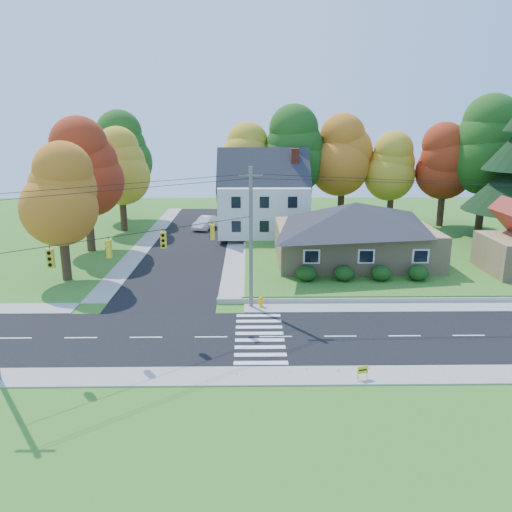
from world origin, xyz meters
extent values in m
plane|color=#3D7923|center=(0.00, 0.00, 0.00)|extent=(120.00, 120.00, 0.00)
cube|color=black|center=(0.00, 0.00, 0.01)|extent=(90.00, 8.00, 0.02)
cube|color=black|center=(-8.00, 26.00, 0.01)|extent=(8.00, 44.00, 0.02)
cube|color=#9C9A90|center=(0.00, 5.00, 0.04)|extent=(90.00, 2.00, 0.08)
cube|color=#9C9A90|center=(0.00, -5.00, 0.04)|extent=(90.00, 2.00, 0.08)
cube|color=#3D7923|center=(13.00, 21.00, 0.25)|extent=(30.00, 30.00, 0.50)
cube|color=tan|center=(8.00, 16.00, 2.10)|extent=(14.00, 10.00, 3.20)
pyramid|color=#26262B|center=(8.00, 16.00, 4.80)|extent=(14.60, 10.60, 2.20)
cube|color=silver|center=(0.00, 28.00, 3.30)|extent=(10.00, 8.00, 5.60)
pyramid|color=#26262B|center=(0.00, 28.00, 7.30)|extent=(10.40, 8.40, 2.40)
cube|color=brown|center=(3.50, 28.00, 5.30)|extent=(0.90, 0.90, 9.60)
ellipsoid|color=#163A10|center=(3.00, 9.80, 1.14)|extent=(1.70, 1.70, 1.27)
ellipsoid|color=#163A10|center=(6.00, 9.80, 1.14)|extent=(1.70, 1.70, 1.27)
ellipsoid|color=#163A10|center=(9.00, 9.80, 1.14)|extent=(1.70, 1.70, 1.27)
ellipsoid|color=#163A10|center=(12.00, 9.80, 1.14)|extent=(1.70, 1.70, 1.27)
cylinder|color=#666059|center=(-1.50, 5.20, 5.00)|extent=(0.26, 0.26, 10.00)
cube|color=#666059|center=(-1.50, 5.20, 9.40)|extent=(1.60, 0.12, 0.12)
cube|color=gold|center=(-12.00, -3.20, 5.95)|extent=(0.34, 0.26, 1.00)
cube|color=gold|center=(-9.50, -1.20, 5.95)|extent=(0.26, 0.34, 1.00)
cube|color=gold|center=(-6.80, 0.95, 5.95)|extent=(0.34, 0.26, 1.00)
cube|color=gold|center=(-4.00, 3.20, 5.95)|extent=(0.26, 0.34, 1.00)
cylinder|color=black|center=(-8.00, 0.00, 6.60)|extent=(13.02, 10.43, 0.04)
cylinder|color=#3F2A19|center=(-2.00, 34.00, 3.20)|extent=(0.80, 0.80, 5.40)
sphere|color=gold|center=(-2.00, 34.00, 7.10)|extent=(6.72, 6.72, 6.72)
sphere|color=gold|center=(-2.00, 34.00, 8.78)|extent=(5.91, 5.91, 5.91)
sphere|color=gold|center=(-2.00, 34.00, 10.46)|extent=(5.11, 5.11, 5.11)
cylinder|color=#3F2A19|center=(4.00, 33.00, 3.65)|extent=(0.86, 0.86, 6.30)
sphere|color=#215317|center=(4.00, 33.00, 8.20)|extent=(7.84, 7.84, 7.84)
sphere|color=#215317|center=(4.00, 33.00, 10.16)|extent=(6.90, 6.90, 6.90)
sphere|color=#215317|center=(4.00, 33.00, 12.12)|extent=(5.96, 5.96, 5.96)
cylinder|color=#3F2A19|center=(10.00, 34.00, 3.43)|extent=(0.83, 0.83, 5.85)
sphere|color=#C96B1C|center=(10.00, 34.00, 7.65)|extent=(7.28, 7.28, 7.28)
sphere|color=#C96B1C|center=(10.00, 34.00, 9.47)|extent=(6.41, 6.41, 6.41)
sphere|color=#C96B1C|center=(10.00, 34.00, 11.29)|extent=(5.53, 5.53, 5.53)
cylinder|color=#3F2A19|center=(16.00, 33.00, 2.98)|extent=(0.77, 0.77, 4.95)
sphere|color=gold|center=(16.00, 33.00, 6.55)|extent=(6.16, 6.16, 6.16)
sphere|color=gold|center=(16.00, 33.00, 8.09)|extent=(5.42, 5.42, 5.42)
sphere|color=gold|center=(16.00, 33.00, 9.63)|extent=(4.68, 4.68, 4.68)
cylinder|color=#3F2A19|center=(22.00, 32.00, 3.20)|extent=(0.80, 0.80, 5.40)
sphere|color=#992B13|center=(22.00, 32.00, 7.10)|extent=(6.72, 6.72, 6.72)
sphere|color=#992B13|center=(22.00, 32.00, 8.78)|extent=(5.91, 5.91, 5.91)
sphere|color=#992B13|center=(22.00, 32.00, 10.46)|extent=(5.11, 5.11, 5.11)
cylinder|color=#3F2A19|center=(26.00, 30.00, 3.88)|extent=(0.89, 0.89, 6.75)
sphere|color=#215317|center=(26.00, 30.00, 8.75)|extent=(8.40, 8.40, 8.40)
sphere|color=#215317|center=(26.00, 30.00, 10.85)|extent=(7.39, 7.39, 7.39)
sphere|color=#215317|center=(26.00, 30.00, 12.95)|extent=(6.38, 6.38, 6.38)
cylinder|color=#3F2A19|center=(-17.00, 12.00, 2.48)|extent=(0.77, 0.77, 4.95)
sphere|color=#C96B1C|center=(-17.00, 12.00, 6.05)|extent=(6.16, 6.16, 6.16)
sphere|color=#C96B1C|center=(-17.00, 12.00, 7.59)|extent=(5.42, 5.42, 5.42)
sphere|color=#C96B1C|center=(-17.00, 12.00, 9.13)|extent=(4.68, 4.68, 4.68)
cylinder|color=#3F2A19|center=(-18.00, 22.00, 2.93)|extent=(0.83, 0.83, 5.85)
sphere|color=#992B13|center=(-18.00, 22.00, 7.15)|extent=(7.28, 7.28, 7.28)
sphere|color=#992B13|center=(-18.00, 22.00, 8.97)|extent=(6.41, 6.41, 6.41)
sphere|color=#992B13|center=(-18.00, 22.00, 10.79)|extent=(5.53, 5.53, 5.53)
cylinder|color=#3F2A19|center=(-17.00, 32.00, 2.70)|extent=(0.80, 0.80, 5.40)
sphere|color=gold|center=(-17.00, 32.00, 6.60)|extent=(6.72, 6.72, 6.72)
sphere|color=gold|center=(-17.00, 32.00, 8.28)|extent=(5.91, 5.91, 5.91)
sphere|color=gold|center=(-17.00, 32.00, 9.96)|extent=(5.11, 5.11, 5.11)
cylinder|color=#3F2A19|center=(-19.00, 40.00, 3.15)|extent=(0.86, 0.86, 6.30)
sphere|color=#215317|center=(-19.00, 40.00, 7.70)|extent=(7.84, 7.84, 7.84)
sphere|color=#215317|center=(-19.00, 40.00, 9.66)|extent=(6.90, 6.90, 6.90)
sphere|color=#215317|center=(-19.00, 40.00, 11.62)|extent=(5.96, 5.96, 5.96)
imported|color=silver|center=(-7.02, 32.78, 0.80)|extent=(3.27, 5.04, 1.57)
cylinder|color=#FFB900|center=(-0.78, 5.10, 0.05)|extent=(0.37, 0.37, 0.10)
cylinder|color=#FFB900|center=(-0.78, 5.10, 0.36)|extent=(0.25, 0.25, 0.57)
sphere|color=#FFB900|center=(-0.78, 5.10, 0.71)|extent=(0.27, 0.27, 0.27)
cylinder|color=#FFB900|center=(-0.78, 5.10, 0.47)|extent=(0.48, 0.28, 0.12)
cylinder|color=black|center=(3.94, -5.42, 0.26)|extent=(0.02, 0.02, 0.52)
cylinder|color=black|center=(4.40, -5.42, 0.26)|extent=(0.02, 0.02, 0.52)
cube|color=yellow|center=(4.17, -5.42, 0.57)|extent=(0.61, 0.21, 0.42)
camera|label=1|loc=(-1.62, -28.46, 12.75)|focal=35.00mm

